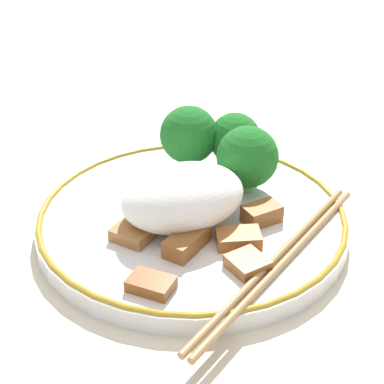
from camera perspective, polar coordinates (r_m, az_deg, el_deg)
ground_plane at (r=0.51m, az=0.00°, el=-3.34°), size 3.00×3.00×0.00m
plate at (r=0.51m, az=0.00°, el=-2.48°), size 0.24×0.24×0.02m
rice_mound at (r=0.48m, az=-0.80°, el=-0.46°), size 0.10×0.07×0.05m
broccoli_back_left at (r=0.52m, az=4.95°, el=3.09°), size 0.05×0.05×0.06m
broccoli_back_center at (r=0.56m, az=3.83°, el=4.66°), size 0.04×0.04×0.05m
broccoli_back_right at (r=0.55m, az=-0.28°, el=5.07°), size 0.05×0.05×0.06m
meat_near_front at (r=0.47m, az=-5.30°, el=-3.72°), size 0.04×0.04×0.01m
meat_near_left at (r=0.46m, az=-0.44°, el=-4.39°), size 0.04×0.04×0.01m
meat_near_right at (r=0.47m, az=4.14°, el=-4.13°), size 0.04×0.03×0.01m
meat_near_back at (r=0.44m, az=4.96°, el=-6.35°), size 0.03×0.03×0.01m
meat_on_rice_edge at (r=0.49m, az=6.22°, el=-1.93°), size 0.03×0.02×0.01m
meat_mid_left at (r=0.43m, az=-3.66°, el=-8.16°), size 0.04×0.04×0.01m
chopsticks at (r=0.45m, az=7.70°, el=-6.13°), size 0.20×0.13×0.01m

